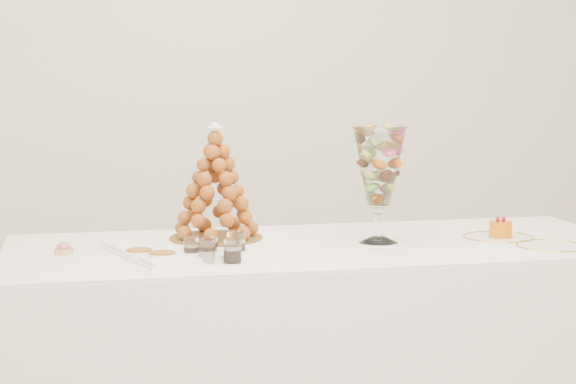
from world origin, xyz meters
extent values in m
cube|color=silver|center=(0.00, 2.00, 1.40)|extent=(4.50, 0.04, 2.80)
cube|color=white|center=(0.15, 0.33, 0.38)|extent=(2.03, 0.83, 0.76)
cube|color=white|center=(0.15, 0.33, 0.76)|extent=(2.02, 0.83, 0.01)
cube|color=white|center=(-0.22, 0.33, 0.78)|extent=(0.65, 0.56, 0.02)
cylinder|color=white|center=(0.34, 0.33, 0.78)|extent=(0.13, 0.13, 0.02)
cylinder|color=white|center=(0.34, 0.33, 0.84)|extent=(0.03, 0.03, 0.09)
sphere|color=white|center=(0.34, 0.33, 0.88)|extent=(0.04, 0.04, 0.04)
cylinder|color=white|center=(0.73, 0.27, 0.77)|extent=(0.24, 0.24, 0.01)
cylinder|color=white|center=(0.83, 0.09, 0.77)|extent=(0.23, 0.23, 0.01)
cylinder|color=tan|center=(-0.67, 0.35, 0.78)|extent=(0.06, 0.06, 0.02)
ellipsoid|color=#CC5471|center=(-0.67, 0.35, 0.79)|extent=(0.04, 0.04, 0.03)
cylinder|color=white|center=(-0.30, 0.19, 0.80)|extent=(0.06, 0.06, 0.06)
cylinder|color=white|center=(-0.24, 0.19, 0.80)|extent=(0.06, 0.06, 0.06)
cylinder|color=white|center=(-0.16, 0.19, 0.81)|extent=(0.06, 0.06, 0.08)
cylinder|color=white|center=(-0.26, 0.11, 0.80)|extent=(0.06, 0.06, 0.07)
cylinder|color=white|center=(-0.19, 0.10, 0.80)|extent=(0.05, 0.05, 0.07)
cylinder|color=white|center=(-0.45, 0.21, 0.78)|extent=(0.09, 0.09, 0.03)
cylinder|color=white|center=(-0.39, 0.15, 0.78)|extent=(0.09, 0.09, 0.03)
cylinder|color=brown|center=(-0.19, 0.41, 0.79)|extent=(0.30, 0.30, 0.01)
cone|color=#924616|center=(-0.19, 0.41, 0.97)|extent=(0.31, 0.31, 0.36)
sphere|color=white|center=(-0.19, 0.41, 1.14)|extent=(0.04, 0.04, 0.04)
cylinder|color=#C96009|center=(0.74, 0.27, 0.81)|extent=(0.08, 0.08, 0.05)
sphere|color=maroon|center=(0.75, 0.27, 0.84)|extent=(0.01, 0.01, 0.01)
sphere|color=maroon|center=(0.73, 0.28, 0.84)|extent=(0.01, 0.01, 0.01)
sphere|color=maroon|center=(0.73, 0.27, 0.84)|extent=(0.01, 0.01, 0.01)
sphere|color=maroon|center=(0.74, 0.26, 0.84)|extent=(0.01, 0.01, 0.01)
camera|label=1|loc=(-0.65, -2.62, 1.32)|focal=60.00mm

